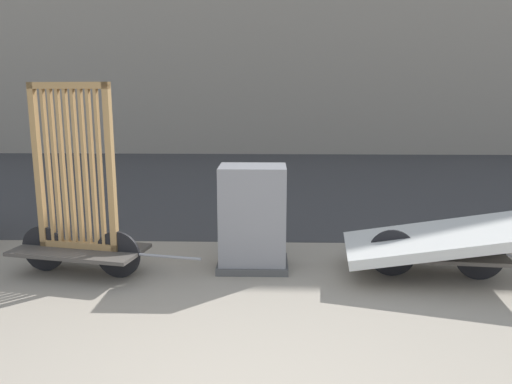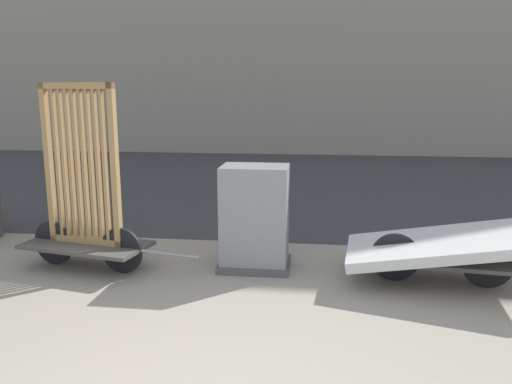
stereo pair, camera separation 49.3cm
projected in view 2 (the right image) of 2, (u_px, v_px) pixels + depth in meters
road_strip at (289, 180)px, 11.40m from camera, size 56.00×9.72×0.01m
bike_cart_with_bedframe at (85, 208)px, 5.56m from camera, size 2.13×0.94×2.08m
bike_cart_with_mattress at (442, 247)px, 5.16m from camera, size 2.41×1.25×0.65m
utility_cabinet at (255, 221)px, 5.62m from camera, size 0.80×0.60×1.18m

